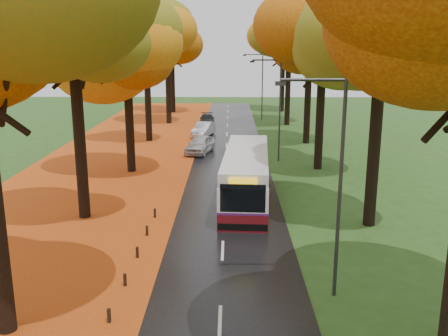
{
  "coord_description": "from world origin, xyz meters",
  "views": [
    {
      "loc": [
        0.32,
        -8.89,
        9.04
      ],
      "look_at": [
        0.0,
        17.09,
        2.6
      ],
      "focal_mm": 40.0,
      "sensor_mm": 36.0,
      "label": 1
    }
  ],
  "objects_px": {
    "streetlamp_far": "(260,82)",
    "car_dark": "(207,119)",
    "bus": "(246,174)",
    "car_silver": "(204,129)",
    "streetlamp_near": "(334,172)",
    "streetlamp_mid": "(277,102)",
    "car_white": "(200,144)"
  },
  "relations": [
    {
      "from": "streetlamp_far",
      "to": "car_dark",
      "type": "distance_m",
      "value": 8.35
    },
    {
      "from": "streetlamp_mid",
      "to": "bus",
      "type": "relative_size",
      "value": 0.71
    },
    {
      "from": "car_white",
      "to": "streetlamp_near",
      "type": "bearing_deg",
      "value": -61.41
    },
    {
      "from": "bus",
      "to": "car_silver",
      "type": "bearing_deg",
      "value": 103.26
    },
    {
      "from": "streetlamp_mid",
      "to": "car_silver",
      "type": "bearing_deg",
      "value": 120.17
    },
    {
      "from": "streetlamp_near",
      "to": "streetlamp_mid",
      "type": "height_order",
      "value": "same"
    },
    {
      "from": "car_white",
      "to": "car_silver",
      "type": "xyz_separation_m",
      "value": [
        -0.11,
        8.06,
        -0.04
      ]
    },
    {
      "from": "bus",
      "to": "car_silver",
      "type": "distance_m",
      "value": 21.49
    },
    {
      "from": "streetlamp_far",
      "to": "streetlamp_mid",
      "type": "bearing_deg",
      "value": -90.0
    },
    {
      "from": "streetlamp_far",
      "to": "car_white",
      "type": "distance_m",
      "value": 20.58
    },
    {
      "from": "streetlamp_near",
      "to": "car_dark",
      "type": "height_order",
      "value": "streetlamp_near"
    },
    {
      "from": "car_silver",
      "to": "bus",
      "type": "bearing_deg",
      "value": -67.58
    },
    {
      "from": "bus",
      "to": "car_dark",
      "type": "bearing_deg",
      "value": 100.75
    },
    {
      "from": "streetlamp_near",
      "to": "streetlamp_mid",
      "type": "bearing_deg",
      "value": 90.0
    },
    {
      "from": "car_dark",
      "to": "car_silver",
      "type": "bearing_deg",
      "value": -92.29
    },
    {
      "from": "streetlamp_mid",
      "to": "car_white",
      "type": "distance_m",
      "value": 7.83
    },
    {
      "from": "streetlamp_mid",
      "to": "car_white",
      "type": "relative_size",
      "value": 1.84
    },
    {
      "from": "streetlamp_near",
      "to": "bus",
      "type": "distance_m",
      "value": 12.37
    },
    {
      "from": "streetlamp_near",
      "to": "bus",
      "type": "xyz_separation_m",
      "value": [
        -2.66,
        11.67,
        -3.14
      ]
    },
    {
      "from": "car_dark",
      "to": "bus",
      "type": "bearing_deg",
      "value": -85.06
    },
    {
      "from": "streetlamp_near",
      "to": "streetlamp_mid",
      "type": "xyz_separation_m",
      "value": [
        0.0,
        22.0,
        0.0
      ]
    },
    {
      "from": "streetlamp_near",
      "to": "car_white",
      "type": "height_order",
      "value": "streetlamp_near"
    },
    {
      "from": "streetlamp_near",
      "to": "car_silver",
      "type": "relative_size",
      "value": 1.88
    },
    {
      "from": "streetlamp_far",
      "to": "car_silver",
      "type": "distance_m",
      "value": 13.42
    },
    {
      "from": "car_dark",
      "to": "streetlamp_near",
      "type": "bearing_deg",
      "value": -83.41
    },
    {
      "from": "streetlamp_near",
      "to": "car_silver",
      "type": "xyz_separation_m",
      "value": [
        -6.3,
        32.83,
        -3.97
      ]
    },
    {
      "from": "streetlamp_far",
      "to": "car_silver",
      "type": "height_order",
      "value": "streetlamp_far"
    },
    {
      "from": "bus",
      "to": "car_dark",
      "type": "relative_size",
      "value": 2.69
    },
    {
      "from": "car_white",
      "to": "car_dark",
      "type": "bearing_deg",
      "value": 104.98
    },
    {
      "from": "streetlamp_near",
      "to": "streetlamp_far",
      "type": "relative_size",
      "value": 1.0
    },
    {
      "from": "streetlamp_mid",
      "to": "car_dark",
      "type": "bearing_deg",
      "value": 108.97
    },
    {
      "from": "streetlamp_near",
      "to": "car_dark",
      "type": "xyz_separation_m",
      "value": [
        -6.3,
        40.31,
        -4.07
      ]
    }
  ]
}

